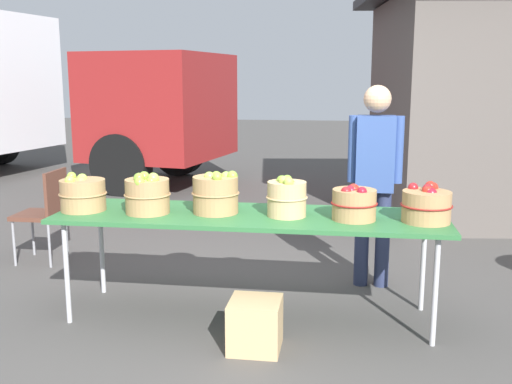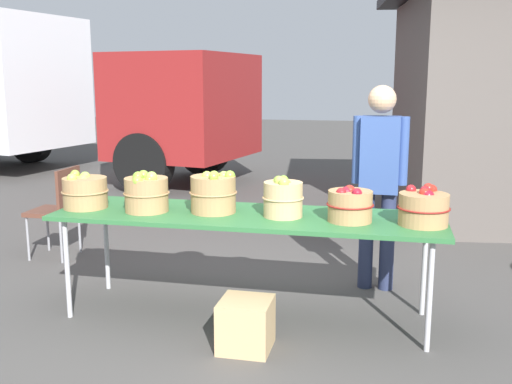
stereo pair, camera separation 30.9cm
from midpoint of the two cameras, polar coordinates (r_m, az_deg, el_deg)
ground_plane at (r=4.35m, az=1.19°, el=-11.83°), size 40.00×40.00×0.00m
market_table at (r=4.12m, az=1.23°, el=-2.65°), size 2.70×0.76×0.75m
apple_basket_green_0 at (r=4.43m, az=-14.26°, el=0.01°), size 0.34×0.34×0.27m
apple_basket_green_1 at (r=4.22m, az=-8.48°, el=-0.10°), size 0.33×0.33×0.30m
apple_basket_green_2 at (r=4.15m, az=-1.99°, el=-0.09°), size 0.34×0.34×0.30m
apple_basket_green_3 at (r=4.03m, az=4.81°, el=-0.52°), size 0.29×0.29×0.29m
apple_basket_red_0 at (r=3.96m, az=11.25°, el=-1.24°), size 0.31×0.31×0.24m
apple_basket_red_1 at (r=3.99m, az=18.00°, el=-1.46°), size 0.34×0.34×0.26m
vendor_adult at (r=4.77m, az=13.62°, el=1.91°), size 0.43×0.23×1.63m
box_truck at (r=11.65m, az=-21.98°, el=9.20°), size 7.96×3.48×2.75m
folding_chair at (r=5.81m, az=-17.01°, el=-1.20°), size 0.40×0.40×0.86m
produce_crate at (r=3.80m, az=1.40°, el=-12.67°), size 0.32×0.32×0.32m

